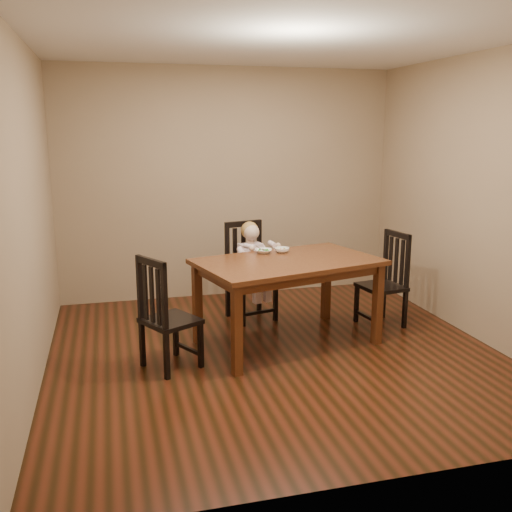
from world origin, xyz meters
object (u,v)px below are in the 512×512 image
object	(u,v)px
chair_right	(385,281)
bowl_veg	(282,250)
chair_left	(165,316)
bowl_peas	(263,251)
toddler	(251,261)
dining_table	(288,270)
chair_child	(249,273)

from	to	relation	value
chair_right	bowl_veg	xyz separation A→B (m)	(-1.10, 0.06, 0.37)
chair_left	chair_right	distance (m)	2.37
chair_left	bowl_peas	size ratio (longest dim) A/B	5.99
toddler	bowl_veg	xyz separation A→B (m)	(0.19, -0.47, 0.20)
dining_table	chair_right	xyz separation A→B (m)	(1.14, 0.26, -0.26)
chair_left	bowl_veg	world-z (taller)	chair_left
dining_table	toddler	bearing A→B (deg)	100.83
chair_right	chair_child	bearing A→B (deg)	56.94
chair_left	bowl_peas	bearing A→B (deg)	93.14
bowl_veg	chair_right	bearing A→B (deg)	-3.13
bowl_peas	bowl_veg	distance (m)	0.19
chair_child	bowl_veg	size ratio (longest dim) A/B	7.02
chair_child	bowl_veg	world-z (taller)	chair_child
chair_left	chair_right	size ratio (longest dim) A/B	1.01
chair_right	dining_table	bearing A→B (deg)	93.71
chair_child	bowl_peas	xyz separation A→B (m)	(0.02, -0.51, 0.34)
chair_child	toddler	distance (m)	0.15
chair_left	bowl_veg	size ratio (longest dim) A/B	6.64
chair_left	bowl_veg	distance (m)	1.41
chair_right	toddler	world-z (taller)	chair_right
bowl_peas	bowl_veg	xyz separation A→B (m)	(0.19, -0.01, 0.00)
dining_table	chair_child	world-z (taller)	chair_child
toddler	bowl_veg	size ratio (longest dim) A/B	3.73
bowl_peas	bowl_veg	bearing A→B (deg)	-2.20
dining_table	chair_right	bearing A→B (deg)	12.82
bowl_peas	chair_right	bearing A→B (deg)	-3.00
chair_child	bowl_veg	distance (m)	0.65
chair_right	bowl_peas	distance (m)	1.34
chair_left	toddler	distance (m)	1.50
dining_table	bowl_veg	xyz separation A→B (m)	(0.04, 0.32, 0.12)
chair_child	bowl_peas	distance (m)	0.61
chair_left	chair_right	bearing A→B (deg)	75.24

